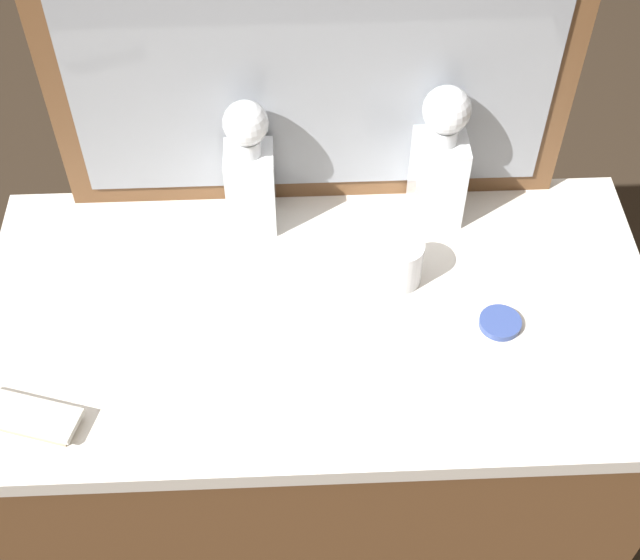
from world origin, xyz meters
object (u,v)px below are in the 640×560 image
object	(u,v)px
crystal_decanter_far_left	(439,167)
porcelain_dish	(500,323)
silver_brush_right	(27,417)
crystal_decanter_left	(250,178)
crystal_tumbler_far_right	(400,264)

from	to	relation	value
crystal_decanter_far_left	porcelain_dish	world-z (taller)	crystal_decanter_far_left
porcelain_dish	silver_brush_right	bearing A→B (deg)	-168.45
crystal_decanter_left	porcelain_dish	size ratio (longest dim) A/B	3.82
porcelain_dish	crystal_tumbler_far_right	bearing A→B (deg)	145.38
crystal_decanter_left	porcelain_dish	bearing A→B (deg)	-32.26
crystal_decanter_left	crystal_decanter_far_left	bearing A→B (deg)	1.38
crystal_decanter_far_left	crystal_tumbler_far_right	bearing A→B (deg)	-116.64
crystal_decanter_far_left	crystal_decanter_left	bearing A→B (deg)	-178.62
crystal_decanter_far_left	crystal_tumbler_far_right	distance (m)	0.19
crystal_tumbler_far_right	silver_brush_right	distance (m)	0.64
crystal_decanter_left	crystal_tumbler_far_right	xyz separation A→B (m)	(0.25, -0.15, -0.07)
crystal_decanter_left	silver_brush_right	size ratio (longest dim) A/B	1.52
crystal_tumbler_far_right	porcelain_dish	size ratio (longest dim) A/B	1.22
crystal_decanter_far_left	silver_brush_right	xyz separation A→B (m)	(-0.66, -0.42, -0.10)
crystal_decanter_left	porcelain_dish	distance (m)	0.49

